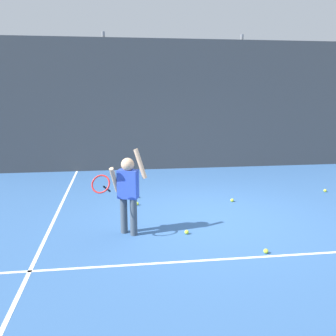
{
  "coord_description": "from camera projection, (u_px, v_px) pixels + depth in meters",
  "views": [
    {
      "loc": [
        -1.63,
        -6.13,
        2.19
      ],
      "look_at": [
        -0.74,
        0.32,
        0.85
      ],
      "focal_mm": 40.14,
      "sensor_mm": 36.0,
      "label": 1
    }
  ],
  "objects": [
    {
      "name": "ground_plane",
      "position": [
        212.0,
        218.0,
        6.61
      ],
      "size": [
        20.0,
        20.0,
        0.0
      ],
      "primitive_type": "plane",
      "color": "#335B93"
    },
    {
      "name": "court_line_baseline",
      "position": [
        243.0,
        258.0,
        5.01
      ],
      "size": [
        9.0,
        0.05,
        0.0
      ],
      "primitive_type": "cube",
      "color": "white",
      "rests_on": "ground"
    },
    {
      "name": "court_line_sideline",
      "position": [
        60.0,
        207.0,
        7.21
      ],
      "size": [
        0.05,
        9.0,
        0.0
      ],
      "primitive_type": "cube",
      "color": "white",
      "rests_on": "ground"
    },
    {
      "name": "back_fence_windscreen",
      "position": [
        174.0,
        106.0,
        10.47
      ],
      "size": [
        11.7,
        0.08,
        3.57
      ],
      "primitive_type": "cube",
      "color": "#383D42",
      "rests_on": "ground"
    },
    {
      "name": "fence_post_1",
      "position": [
        105.0,
        103.0,
        10.26
      ],
      "size": [
        0.09,
        0.09,
        3.72
      ],
      "primitive_type": "cylinder",
      "color": "slate",
      "rests_on": "ground"
    },
    {
      "name": "fence_post_2",
      "position": [
        239.0,
        103.0,
        10.77
      ],
      "size": [
        0.09,
        0.09,
        3.72
      ],
      "primitive_type": "cylinder",
      "color": "slate",
      "rests_on": "ground"
    },
    {
      "name": "tennis_player",
      "position": [
        127.0,
        189.0,
        5.71
      ],
      "size": [
        0.86,
        0.56,
        1.35
      ],
      "rotation": [
        0.0,
        0.0,
        -0.37
      ],
      "color": "#3F4C59",
      "rests_on": "ground"
    },
    {
      "name": "tennis_ball_0",
      "position": [
        138.0,
        196.0,
        7.84
      ],
      "size": [
        0.07,
        0.07,
        0.07
      ],
      "primitive_type": "sphere",
      "color": "#CCE033",
      "rests_on": "ground"
    },
    {
      "name": "tennis_ball_1",
      "position": [
        137.0,
        172.0,
        10.22
      ],
      "size": [
        0.07,
        0.07,
        0.07
      ],
      "primitive_type": "sphere",
      "color": "#CCE033",
      "rests_on": "ground"
    },
    {
      "name": "tennis_ball_2",
      "position": [
        187.0,
        232.0,
        5.85
      ],
      "size": [
        0.07,
        0.07,
        0.07
      ],
      "primitive_type": "sphere",
      "color": "#CCE033",
      "rests_on": "ground"
    },
    {
      "name": "tennis_ball_3",
      "position": [
        232.0,
        200.0,
        7.55
      ],
      "size": [
        0.07,
        0.07,
        0.07
      ],
      "primitive_type": "sphere",
      "color": "#CCE033",
      "rests_on": "ground"
    },
    {
      "name": "tennis_ball_4",
      "position": [
        325.0,
        191.0,
        8.28
      ],
      "size": [
        0.07,
        0.07,
        0.07
      ],
      "primitive_type": "sphere",
      "color": "#CCE033",
      "rests_on": "ground"
    },
    {
      "name": "tennis_ball_5",
      "position": [
        137.0,
        204.0,
        7.32
      ],
      "size": [
        0.07,
        0.07,
        0.07
      ],
      "primitive_type": "sphere",
      "color": "#CCE033",
      "rests_on": "ground"
    },
    {
      "name": "tennis_ball_7",
      "position": [
        266.0,
        251.0,
        5.15
      ],
      "size": [
        0.07,
        0.07,
        0.07
      ],
      "primitive_type": "sphere",
      "color": "#CCE033",
      "rests_on": "ground"
    }
  ]
}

